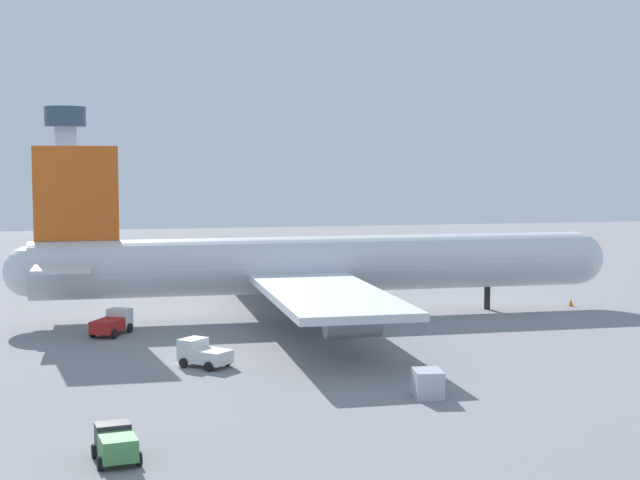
{
  "coord_description": "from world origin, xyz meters",
  "views": [
    {
      "loc": [
        -21.85,
        -99.72,
        17.2
      ],
      "look_at": [
        0.0,
        0.0,
        8.38
      ],
      "focal_mm": 52.39,
      "sensor_mm": 36.0,
      "label": 1
    }
  ],
  "objects_px": {
    "baggage_tug": "(113,323)",
    "control_tower": "(66,156)",
    "cargo_airplane": "(317,265)",
    "fuel_truck": "(116,444)",
    "safety_cone_nose": "(571,303)",
    "cargo_loader": "(203,353)",
    "cargo_container_aft": "(428,383)"
  },
  "relations": [
    {
      "from": "baggage_tug",
      "to": "control_tower",
      "type": "distance_m",
      "value": 127.21
    },
    {
      "from": "cargo_airplane",
      "to": "baggage_tug",
      "type": "bearing_deg",
      "value": -163.15
    },
    {
      "from": "fuel_truck",
      "to": "safety_cone_nose",
      "type": "distance_m",
      "value": 70.06
    },
    {
      "from": "cargo_loader",
      "to": "cargo_container_aft",
      "type": "height_order",
      "value": "cargo_loader"
    },
    {
      "from": "cargo_airplane",
      "to": "control_tower",
      "type": "bearing_deg",
      "value": 105.18
    },
    {
      "from": "fuel_truck",
      "to": "cargo_loader",
      "type": "bearing_deg",
      "value": 73.28
    },
    {
      "from": "cargo_airplane",
      "to": "cargo_container_aft",
      "type": "height_order",
      "value": "cargo_airplane"
    },
    {
      "from": "cargo_loader",
      "to": "cargo_container_aft",
      "type": "xyz_separation_m",
      "value": [
        15.03,
        -13.62,
        -0.1
      ]
    },
    {
      "from": "cargo_loader",
      "to": "safety_cone_nose",
      "type": "xyz_separation_m",
      "value": [
        45.26,
        22.9,
        -0.67
      ]
    },
    {
      "from": "cargo_airplane",
      "to": "cargo_loader",
      "type": "distance_m",
      "value": 27.47
    },
    {
      "from": "cargo_airplane",
      "to": "control_tower",
      "type": "xyz_separation_m",
      "value": [
        -32.28,
        119.0,
        12.45
      ]
    },
    {
      "from": "control_tower",
      "to": "cargo_container_aft",
      "type": "bearing_deg",
      "value": -78.12
    },
    {
      "from": "safety_cone_nose",
      "to": "cargo_loader",
      "type": "bearing_deg",
      "value": -153.16
    },
    {
      "from": "cargo_loader",
      "to": "fuel_truck",
      "type": "height_order",
      "value": "cargo_loader"
    },
    {
      "from": "fuel_truck",
      "to": "safety_cone_nose",
      "type": "bearing_deg",
      "value": 41.64
    },
    {
      "from": "cargo_airplane",
      "to": "fuel_truck",
      "type": "relative_size",
      "value": 16.82
    },
    {
      "from": "cargo_container_aft",
      "to": "control_tower",
      "type": "height_order",
      "value": "control_tower"
    },
    {
      "from": "fuel_truck",
      "to": "control_tower",
      "type": "xyz_separation_m",
      "value": [
        -10.56,
        165.48,
        16.98
      ]
    },
    {
      "from": "safety_cone_nose",
      "to": "cargo_airplane",
      "type": "bearing_deg",
      "value": -179.86
    },
    {
      "from": "baggage_tug",
      "to": "control_tower",
      "type": "height_order",
      "value": "control_tower"
    },
    {
      "from": "baggage_tug",
      "to": "control_tower",
      "type": "xyz_separation_m",
      "value": [
        -10.28,
        125.67,
        16.87
      ]
    },
    {
      "from": "cargo_loader",
      "to": "cargo_container_aft",
      "type": "distance_m",
      "value": 20.28
    },
    {
      "from": "cargo_loader",
      "to": "baggage_tug",
      "type": "bearing_deg",
      "value": 114.56
    },
    {
      "from": "baggage_tug",
      "to": "control_tower",
      "type": "bearing_deg",
      "value": 94.68
    },
    {
      "from": "fuel_truck",
      "to": "cargo_container_aft",
      "type": "xyz_separation_m",
      "value": [
        22.13,
        10.03,
        -0.05
      ]
    },
    {
      "from": "cargo_airplane",
      "to": "cargo_container_aft",
      "type": "xyz_separation_m",
      "value": [
        0.42,
        -36.44,
        -4.59
      ]
    },
    {
      "from": "cargo_airplane",
      "to": "fuel_truck",
      "type": "height_order",
      "value": "cargo_airplane"
    },
    {
      "from": "cargo_airplane",
      "to": "control_tower",
      "type": "height_order",
      "value": "control_tower"
    },
    {
      "from": "cargo_airplane",
      "to": "control_tower",
      "type": "relative_size",
      "value": 2.32
    },
    {
      "from": "baggage_tug",
      "to": "safety_cone_nose",
      "type": "xyz_separation_m",
      "value": [
        52.64,
        6.74,
        -0.74
      ]
    },
    {
      "from": "fuel_truck",
      "to": "safety_cone_nose",
      "type": "height_order",
      "value": "fuel_truck"
    },
    {
      "from": "cargo_airplane",
      "to": "cargo_loader",
      "type": "relative_size",
      "value": 14.45
    }
  ]
}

